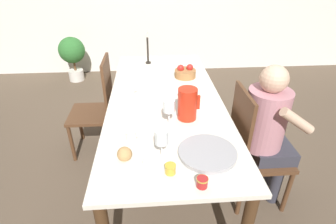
{
  "coord_description": "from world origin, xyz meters",
  "views": [
    {
      "loc": [
        -0.12,
        -1.94,
        1.77
      ],
      "look_at": [
        0.0,
        -0.32,
        0.81
      ],
      "focal_mm": 28.0,
      "sensor_mm": 36.0,
      "label": 1
    }
  ],
  "objects": [
    {
      "name": "chair_opposite",
      "position": [
        -0.64,
        0.34,
        0.51
      ],
      "size": [
        0.42,
        0.42,
        0.99
      ],
      "rotation": [
        0.0,
        0.0,
        1.57
      ],
      "color": "#51331E",
      "rests_on": "ground_plane"
    },
    {
      "name": "dining_table",
      "position": [
        0.0,
        0.0,
        0.67
      ],
      "size": [
        0.92,
        2.17,
        0.76
      ],
      "color": "silver",
      "rests_on": "ground_plane"
    },
    {
      "name": "red_pitcher",
      "position": [
        0.14,
        -0.34,
        0.88
      ],
      "size": [
        0.16,
        0.14,
        0.23
      ],
      "color": "red",
      "rests_on": "dining_table"
    },
    {
      "name": "potted_plant",
      "position": [
        -1.34,
        2.22,
        0.46
      ],
      "size": [
        0.41,
        0.41,
        0.71
      ],
      "color": "beige",
      "rests_on": "ground_plane"
    },
    {
      "name": "person_seated",
      "position": [
        0.73,
        -0.4,
        0.69
      ],
      "size": [
        0.39,
        0.41,
        1.17
      ],
      "rotation": [
        0.0,
        0.0,
        -1.57
      ],
      "color": "#33333D",
      "rests_on": "ground_plane"
    },
    {
      "name": "wine_glass_juice",
      "position": [
        -0.07,
        -0.77,
        0.91
      ],
      "size": [
        0.08,
        0.08,
        0.2
      ],
      "color": "white",
      "rests_on": "dining_table"
    },
    {
      "name": "wine_glass_water",
      "position": [
        -0.0,
        -0.42,
        0.91
      ],
      "size": [
        0.08,
        0.08,
        0.2
      ],
      "color": "white",
      "rests_on": "dining_table"
    },
    {
      "name": "jam_jar_amber",
      "position": [
        -0.03,
        -0.89,
        0.79
      ],
      "size": [
        0.06,
        0.06,
        0.05
      ],
      "color": "gold",
      "rests_on": "dining_table"
    },
    {
      "name": "chair_person_side",
      "position": [
        0.64,
        -0.4,
        0.51
      ],
      "size": [
        0.42,
        0.42,
        0.99
      ],
      "rotation": [
        0.0,
        0.0,
        -1.57
      ],
      "color": "#51331E",
      "rests_on": "ground_plane"
    },
    {
      "name": "bread_plate",
      "position": [
        -0.28,
        -0.76,
        0.78
      ],
      "size": [
        0.22,
        0.22,
        0.09
      ],
      "color": "silver",
      "rests_on": "dining_table"
    },
    {
      "name": "teacup_near_person",
      "position": [
        -0.25,
        -0.57,
        0.79
      ],
      "size": [
        0.12,
        0.12,
        0.06
      ],
      "color": "silver",
      "rests_on": "dining_table"
    },
    {
      "name": "ground_plane",
      "position": [
        0.0,
        0.0,
        0.0
      ],
      "size": [
        20.0,
        20.0,
        0.0
      ],
      "primitive_type": "plane",
      "color": "brown"
    },
    {
      "name": "serving_tray",
      "position": [
        0.2,
        -0.76,
        0.78
      ],
      "size": [
        0.35,
        0.35,
        0.03
      ],
      "color": "#9E9EA3",
      "rests_on": "dining_table"
    },
    {
      "name": "candlestick_tall",
      "position": [
        -0.13,
        0.84,
        0.89
      ],
      "size": [
        0.06,
        0.06,
        0.34
      ],
      "color": "black",
      "rests_on": "dining_table"
    },
    {
      "name": "jam_jar_red",
      "position": [
        0.12,
        -1.0,
        0.79
      ],
      "size": [
        0.06,
        0.06,
        0.05
      ],
      "color": "#A81E1E",
      "rests_on": "dining_table"
    },
    {
      "name": "teacup_across",
      "position": [
        -0.29,
        0.09,
        0.79
      ],
      "size": [
        0.12,
        0.12,
        0.06
      ],
      "color": "silver",
      "rests_on": "dining_table"
    },
    {
      "name": "fruit_bowl",
      "position": [
        0.22,
        0.43,
        0.81
      ],
      "size": [
        0.2,
        0.2,
        0.13
      ],
      "color": "#9E6B3D",
      "rests_on": "dining_table"
    }
  ]
}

